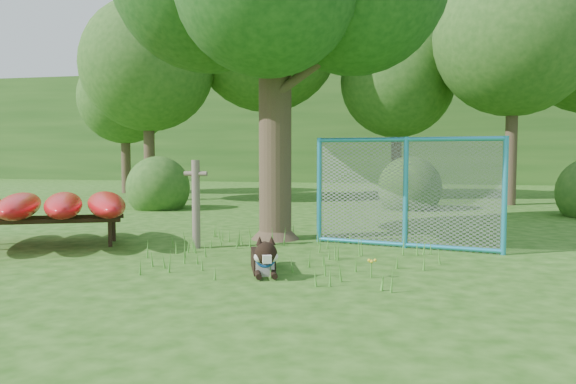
# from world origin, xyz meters

# --- Properties ---
(ground) EXTENTS (80.00, 80.00, 0.00)m
(ground) POSITION_xyz_m (0.00, 0.00, 0.00)
(ground) COLOR #1D4B0F
(ground) RESTS_ON ground
(wooden_post) EXTENTS (0.40, 0.14, 1.49)m
(wooden_post) POSITION_xyz_m (-1.47, 1.56, 0.79)
(wooden_post) COLOR brown
(wooden_post) RESTS_ON ground
(kayak_rack) EXTENTS (3.82, 3.44, 0.92)m
(kayak_rack) POSITION_xyz_m (-4.13, 1.18, 0.70)
(kayak_rack) COLOR black
(kayak_rack) RESTS_ON ground
(husky_dog) EXTENTS (0.62, 1.22, 0.55)m
(husky_dog) POSITION_xyz_m (0.16, -0.10, 0.20)
(husky_dog) COLOR black
(husky_dog) RESTS_ON ground
(fence_section) EXTENTS (3.15, 0.74, 3.12)m
(fence_section) POSITION_xyz_m (1.97, 2.35, 0.94)
(fence_section) COLOR #2995C0
(fence_section) RESTS_ON ground
(wildflower_clump) EXTENTS (0.12, 0.12, 0.25)m
(wildflower_clump) POSITION_xyz_m (1.58, -0.07, 0.20)
(wildflower_clump) COLOR #4A902F
(wildflower_clump) RESTS_ON ground
(bg_tree_a) EXTENTS (4.40, 4.40, 6.70)m
(bg_tree_a) POSITION_xyz_m (-6.50, 10.00, 4.48)
(bg_tree_a) COLOR #3B2E20
(bg_tree_a) RESTS_ON ground
(bg_tree_b) EXTENTS (5.20, 5.20, 8.22)m
(bg_tree_b) POSITION_xyz_m (-3.00, 12.00, 5.61)
(bg_tree_b) COLOR #3B2E20
(bg_tree_b) RESTS_ON ground
(bg_tree_c) EXTENTS (4.00, 4.00, 6.12)m
(bg_tree_c) POSITION_xyz_m (1.50, 13.00, 4.11)
(bg_tree_c) COLOR #3B2E20
(bg_tree_c) RESTS_ON ground
(bg_tree_d) EXTENTS (4.80, 4.80, 7.50)m
(bg_tree_d) POSITION_xyz_m (5.00, 11.00, 5.08)
(bg_tree_d) COLOR #3B2E20
(bg_tree_d) RESTS_ON ground
(bg_tree_f) EXTENTS (3.60, 3.60, 5.55)m
(bg_tree_f) POSITION_xyz_m (-9.00, 13.00, 3.73)
(bg_tree_f) COLOR #3B2E20
(bg_tree_f) RESTS_ON ground
(shrub_left) EXTENTS (1.80, 1.80, 1.80)m
(shrub_left) POSITION_xyz_m (-5.00, 7.50, 0.00)
(shrub_left) COLOR #265019
(shrub_left) RESTS_ON ground
(shrub_mid) EXTENTS (1.80, 1.80, 1.80)m
(shrub_mid) POSITION_xyz_m (2.00, 9.00, 0.00)
(shrub_mid) COLOR #265019
(shrub_mid) RESTS_ON ground
(wooded_hillside) EXTENTS (80.00, 12.00, 6.00)m
(wooded_hillside) POSITION_xyz_m (0.00, 28.00, 3.00)
(wooded_hillside) COLOR #265019
(wooded_hillside) RESTS_ON ground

